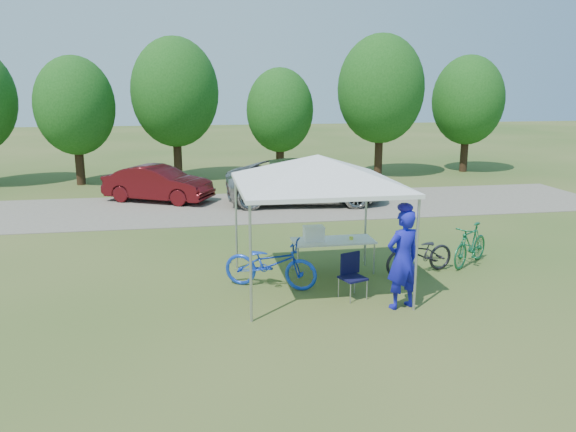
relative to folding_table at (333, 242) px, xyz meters
name	(u,v)px	position (x,y,z in m)	size (l,w,h in m)	color
ground	(316,287)	(-0.57, -0.89, -0.69)	(100.00, 100.00, 0.00)	#2D5119
gravel_strip	(265,206)	(-0.57, 7.11, -0.68)	(24.00, 5.00, 0.02)	gray
canopy	(318,158)	(-0.57, -0.89, 1.96)	(4.53, 4.53, 3.00)	#A5A5AA
treeline	(239,98)	(-0.87, 13.16, 2.84)	(24.89, 4.28, 6.30)	#382314
folding_table	(333,242)	(0.00, 0.00, 0.00)	(1.79, 0.75, 0.74)	white
folding_chair	(352,272)	(-0.01, -1.52, -0.18)	(0.57, 0.59, 0.87)	black
cooler	(314,233)	(-0.44, 0.00, 0.21)	(0.45, 0.30, 0.32)	white
ice_cream_cup	(351,238)	(0.40, -0.05, 0.08)	(0.09, 0.09, 0.07)	#D2E736
cyclist	(403,259)	(0.74, -2.22, 0.24)	(0.68, 0.45, 1.87)	#1617B6
bike_blue	(270,263)	(-1.50, -0.74, -0.18)	(0.68, 1.94, 1.02)	blue
bike_green	(470,245)	(3.23, -0.06, -0.21)	(0.45, 1.60, 0.96)	#16643A
bike_dark	(420,254)	(1.85, -0.44, -0.24)	(0.60, 1.73, 0.91)	black
minivan	(305,181)	(0.91, 7.46, 0.10)	(2.56, 5.54, 1.54)	#AFAEAA
sedan	(158,184)	(-4.19, 8.60, -0.04)	(1.34, 3.85, 1.27)	#520D11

